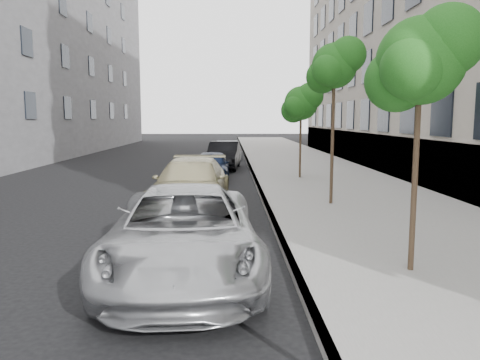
{
  "coord_description": "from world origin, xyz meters",
  "views": [
    {
      "loc": [
        0.01,
        -6.39,
        2.78
      ],
      "look_at": [
        0.23,
        3.34,
        1.5
      ],
      "focal_mm": 35.0,
      "sensor_mm": 36.0,
      "label": 1
    }
  ],
  "objects_px": {
    "tree_far": "(302,103)",
    "sedan_black": "(224,155)",
    "tree_near": "(422,61)",
    "sedan_blue": "(212,166)",
    "sedan_rear": "(228,150)",
    "minivan": "(184,232)",
    "suv": "(191,185)",
    "tree_mid": "(335,66)"
  },
  "relations": [
    {
      "from": "minivan",
      "to": "suv",
      "type": "distance_m",
      "value": 6.09
    },
    {
      "from": "tree_near",
      "to": "minivan",
      "type": "relative_size",
      "value": 0.8
    },
    {
      "from": "sedan_blue",
      "to": "minivan",
      "type": "bearing_deg",
      "value": -89.45
    },
    {
      "from": "tree_far",
      "to": "sedan_blue",
      "type": "bearing_deg",
      "value": 177.66
    },
    {
      "from": "sedan_rear",
      "to": "suv",
      "type": "bearing_deg",
      "value": -94.83
    },
    {
      "from": "suv",
      "to": "sedan_rear",
      "type": "xyz_separation_m",
      "value": [
        1.06,
        17.88,
        -0.15
      ]
    },
    {
      "from": "tree_near",
      "to": "sedan_blue",
      "type": "relative_size",
      "value": 1.15
    },
    {
      "from": "tree_far",
      "to": "minivan",
      "type": "height_order",
      "value": "tree_far"
    },
    {
      "from": "minivan",
      "to": "suv",
      "type": "xyz_separation_m",
      "value": [
        -0.36,
        6.08,
        -0.01
      ]
    },
    {
      "from": "sedan_black",
      "to": "sedan_rear",
      "type": "xyz_separation_m",
      "value": [
        0.18,
        6.18,
        -0.13
      ]
    },
    {
      "from": "tree_near",
      "to": "suv",
      "type": "bearing_deg",
      "value": 124.85
    },
    {
      "from": "tree_mid",
      "to": "tree_far",
      "type": "xyz_separation_m",
      "value": [
        0.0,
        6.5,
        -0.9
      ]
    },
    {
      "from": "tree_near",
      "to": "sedan_rear",
      "type": "distance_m",
      "value": 24.6
    },
    {
      "from": "tree_mid",
      "to": "sedan_blue",
      "type": "xyz_separation_m",
      "value": [
        -4.02,
        6.66,
        -3.7
      ]
    },
    {
      "from": "minivan",
      "to": "sedan_black",
      "type": "bearing_deg",
      "value": 85.46
    },
    {
      "from": "tree_near",
      "to": "tree_mid",
      "type": "xyz_separation_m",
      "value": [
        -0.0,
        6.5,
        0.62
      ]
    },
    {
      "from": "minivan",
      "to": "sedan_blue",
      "type": "height_order",
      "value": "minivan"
    },
    {
      "from": "suv",
      "to": "sedan_rear",
      "type": "height_order",
      "value": "suv"
    },
    {
      "from": "tree_near",
      "to": "sedan_blue",
      "type": "xyz_separation_m",
      "value": [
        -4.02,
        13.16,
        -3.07
      ]
    },
    {
      "from": "tree_near",
      "to": "minivan",
      "type": "bearing_deg",
      "value": 176.82
    },
    {
      "from": "tree_far",
      "to": "sedan_blue",
      "type": "relative_size",
      "value": 1.08
    },
    {
      "from": "tree_near",
      "to": "tree_far",
      "type": "xyz_separation_m",
      "value": [
        0.0,
        13.0,
        -0.28
      ]
    },
    {
      "from": "tree_far",
      "to": "sedan_black",
      "type": "relative_size",
      "value": 0.92
    },
    {
      "from": "tree_far",
      "to": "sedan_rear",
      "type": "relative_size",
      "value": 0.97
    },
    {
      "from": "suv",
      "to": "sedan_black",
      "type": "xyz_separation_m",
      "value": [
        0.88,
        11.7,
        -0.02
      ]
    },
    {
      "from": "tree_mid",
      "to": "minivan",
      "type": "height_order",
      "value": "tree_mid"
    },
    {
      "from": "minivan",
      "to": "sedan_blue",
      "type": "xyz_separation_m",
      "value": [
        0.01,
        12.94,
        -0.12
      ]
    },
    {
      "from": "tree_near",
      "to": "sedan_black",
      "type": "distance_m",
      "value": 18.58
    },
    {
      "from": "tree_far",
      "to": "minivan",
      "type": "bearing_deg",
      "value": -107.51
    },
    {
      "from": "minivan",
      "to": "suv",
      "type": "height_order",
      "value": "minivan"
    },
    {
      "from": "tree_near",
      "to": "tree_mid",
      "type": "distance_m",
      "value": 6.53
    },
    {
      "from": "suv",
      "to": "sedan_black",
      "type": "relative_size",
      "value": 1.17
    },
    {
      "from": "tree_far",
      "to": "sedan_blue",
      "type": "height_order",
      "value": "tree_far"
    },
    {
      "from": "tree_near",
      "to": "tree_far",
      "type": "height_order",
      "value": "tree_near"
    },
    {
      "from": "tree_far",
      "to": "sedan_black",
      "type": "height_order",
      "value": "tree_far"
    },
    {
      "from": "suv",
      "to": "sedan_black",
      "type": "height_order",
      "value": "suv"
    },
    {
      "from": "minivan",
      "to": "tree_mid",
      "type": "bearing_deg",
      "value": 54.42
    },
    {
      "from": "minivan",
      "to": "suv",
      "type": "bearing_deg",
      "value": 90.48
    },
    {
      "from": "sedan_black",
      "to": "sedan_rear",
      "type": "height_order",
      "value": "sedan_black"
    },
    {
      "from": "tree_mid",
      "to": "minivan",
      "type": "xyz_separation_m",
      "value": [
        -4.03,
        -6.28,
        -3.58
      ]
    },
    {
      "from": "minivan",
      "to": "sedan_rear",
      "type": "xyz_separation_m",
      "value": [
        0.7,
        23.96,
        -0.15
      ]
    },
    {
      "from": "tree_far",
      "to": "sedan_blue",
      "type": "distance_m",
      "value": 4.89
    }
  ]
}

